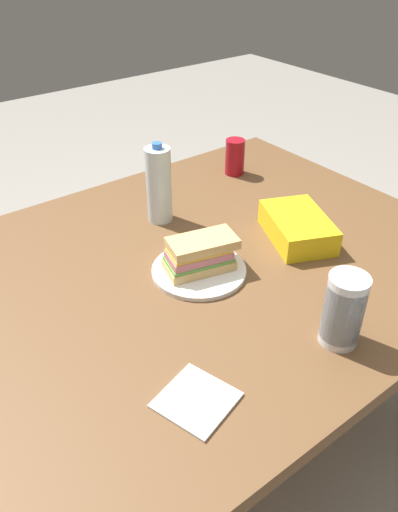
# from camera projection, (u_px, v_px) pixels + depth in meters

# --- Properties ---
(ground_plane) EXTENTS (8.00, 8.00, 0.00)m
(ground_plane) POSITION_uv_depth(u_px,v_px,m) (168.00, 456.00, 1.67)
(ground_plane) COLOR gray
(dining_table) EXTENTS (1.69, 1.11, 0.73)m
(dining_table) POSITION_uv_depth(u_px,v_px,m) (159.00, 304.00, 1.30)
(dining_table) COLOR brown
(dining_table) RESTS_ON ground_plane
(paper_plate) EXTENTS (0.24, 0.24, 0.01)m
(paper_plate) POSITION_uv_depth(u_px,v_px,m) (199.00, 270.00, 1.28)
(paper_plate) COLOR white
(paper_plate) RESTS_ON dining_table
(sandwich) EXTENTS (0.20, 0.13, 0.08)m
(sandwich) POSITION_uv_depth(u_px,v_px,m) (200.00, 254.00, 1.26)
(sandwich) COLOR #DBB26B
(sandwich) RESTS_ON paper_plate
(soda_can_red) EXTENTS (0.07, 0.07, 0.12)m
(soda_can_red) POSITION_uv_depth(u_px,v_px,m) (235.00, 157.00, 1.73)
(soda_can_red) COLOR maroon
(soda_can_red) RESTS_ON dining_table
(chip_bag) EXTENTS (0.23, 0.27, 0.07)m
(chip_bag) POSITION_uv_depth(u_px,v_px,m) (298.00, 227.00, 1.40)
(chip_bag) COLOR yellow
(chip_bag) RESTS_ON dining_table
(water_bottle_tall) EXTENTS (0.07, 0.07, 0.24)m
(water_bottle_tall) POSITION_uv_depth(u_px,v_px,m) (159.00, 185.00, 1.44)
(water_bottle_tall) COLOR silver
(water_bottle_tall) RESTS_ON dining_table
(plastic_cup_stack) EXTENTS (0.08, 0.08, 0.17)m
(plastic_cup_stack) POSITION_uv_depth(u_px,v_px,m) (344.00, 310.00, 1.04)
(plastic_cup_stack) COLOR silver
(plastic_cup_stack) RESTS_ON dining_table
(paper_napkin) EXTENTS (0.16, 0.16, 0.01)m
(paper_napkin) POSITION_uv_depth(u_px,v_px,m) (196.00, 400.00, 0.95)
(paper_napkin) COLOR white
(paper_napkin) RESTS_ON dining_table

